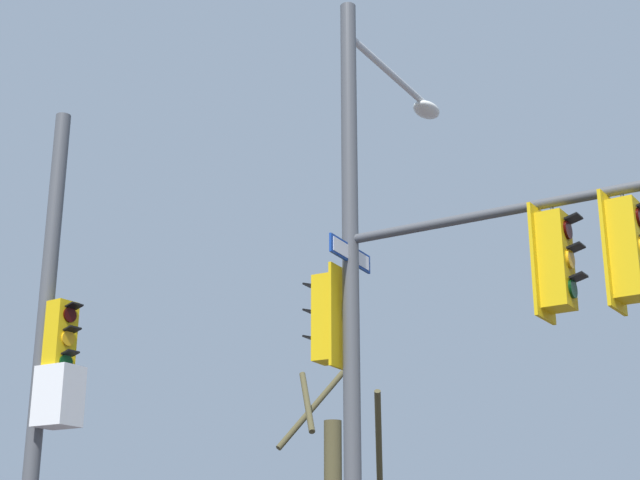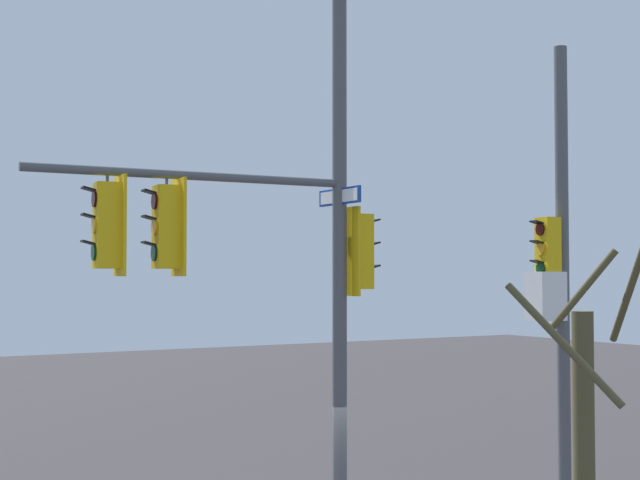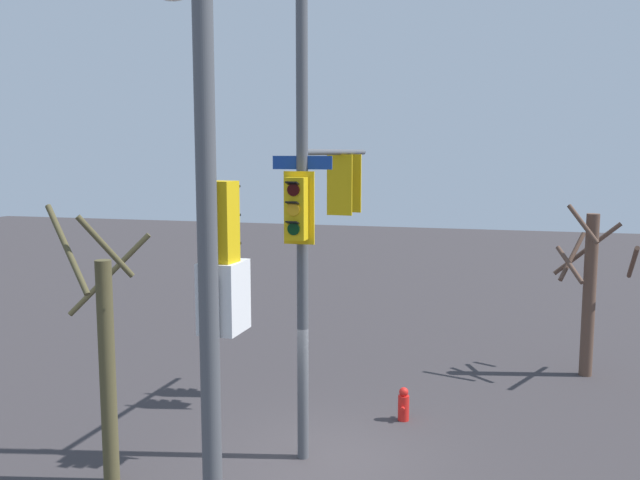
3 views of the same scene
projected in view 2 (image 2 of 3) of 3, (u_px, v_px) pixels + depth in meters
name	position (u px, v px, depth m)	size (l,w,h in m)	color
main_signal_pole_assembly	(281.00, 225.00, 12.73)	(5.15, 3.35, 9.12)	#4C4F54
secondary_pole_assembly	(556.00, 283.00, 15.92)	(0.80, 0.47, 8.43)	#4C4F54
bare_tree_behind_pole	(585.00, 446.00, 11.58)	(1.88, 1.62, 4.87)	#4C462B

